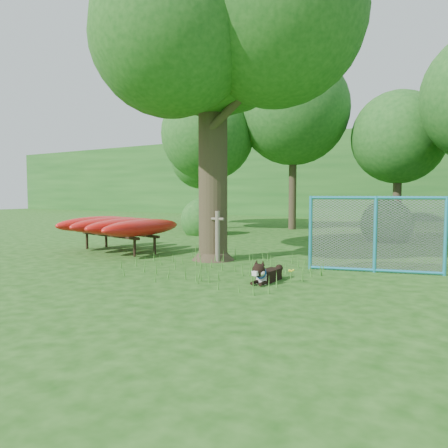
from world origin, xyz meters
The scene contains 14 objects.
ground centered at (0.00, 0.00, 0.00)m, with size 80.00×80.00×0.00m, color #16460E.
oak_tree centered at (-0.70, 2.08, 6.07)m, with size 7.48×6.65×9.10m.
wooden_post centered at (-0.33, 1.71, 0.67)m, with size 0.34×0.12×1.27m.
kayak_rack centered at (-3.89, 1.85, 0.76)m, with size 3.08×3.28×0.99m.
husky_dog centered at (1.80, 0.21, 0.17)m, with size 0.28×1.07×0.47m.
fence_section centered at (3.24, 2.46, 0.82)m, with size 2.71×0.86×2.73m.
wildflower_clump centered at (2.18, 0.50, 0.20)m, with size 0.12×0.10×0.25m.
bg_tree_a centered at (-6.50, 10.00, 4.48)m, with size 4.40×4.40×6.70m.
bg_tree_b centered at (-3.00, 12.00, 5.61)m, with size 5.20×5.20×8.22m.
bg_tree_c centered at (1.50, 13.00, 4.11)m, with size 4.00×4.00×6.12m.
bg_tree_f centered at (-9.00, 13.00, 3.73)m, with size 3.60×3.60×5.55m.
shrub_left centered at (-5.00, 7.50, 0.00)m, with size 1.80×1.80×1.80m, color #1C541B.
shrub_mid centered at (2.00, 9.00, 0.00)m, with size 1.80×1.80×1.80m, color #1C541B.
wooded_hillside centered at (0.00, 28.00, 3.00)m, with size 80.00×12.00×6.00m, color #1C541B.
Camera 1 is at (5.63, -7.08, 1.69)m, focal length 35.00 mm.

